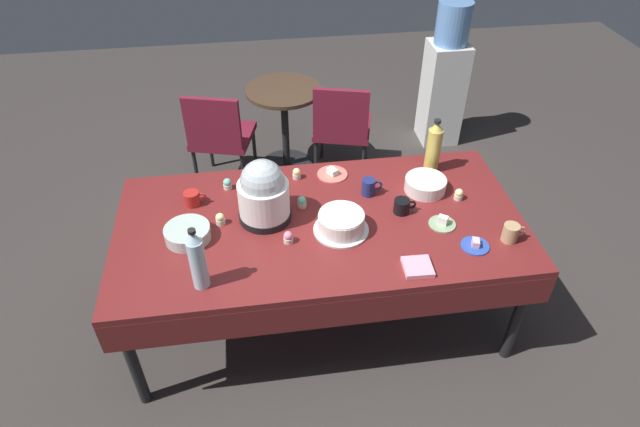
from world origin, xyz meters
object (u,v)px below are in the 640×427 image
(coffee_mug_tan, at_px, (511,233))
(maroon_chair_left, at_px, (220,134))
(dessert_plate_cobalt, at_px, (475,245))
(maroon_chair_right, at_px, (342,125))
(soda_bottle_ginger_ale, at_px, (434,147))
(frosted_layer_cake, at_px, (341,223))
(cupcake_cocoa, at_px, (297,174))
(cupcake_mint, at_px, (302,202))
(cupcake_berry, at_px, (288,237))
(soda_bottle_water, at_px, (197,260))
(coffee_mug_black, at_px, (402,206))
(cupcake_rose, at_px, (459,194))
(dessert_plate_sage, at_px, (442,223))
(coffee_mug_navy, at_px, (369,187))
(ceramic_snack_bowl, at_px, (425,185))
(slow_cooker, at_px, (263,193))
(water_cooler, at_px, (445,79))
(potluck_table, at_px, (320,229))
(dessert_plate_coral, at_px, (332,173))
(coffee_mug_red, at_px, (192,198))
(cupcake_vanilla, at_px, (220,219))
(cupcake_lemon, at_px, (227,184))
(round_cafe_table, at_px, (285,114))
(glass_salad_bowl, at_px, (188,233))

(coffee_mug_tan, height_order, maroon_chair_left, maroon_chair_left)
(dessert_plate_cobalt, xyz_separation_m, maroon_chair_right, (-0.38, 1.75, -0.27))
(soda_bottle_ginger_ale, xyz_separation_m, maroon_chair_left, (-1.31, 1.05, -0.42))
(frosted_layer_cake, height_order, cupcake_cocoa, frosted_layer_cake)
(frosted_layer_cake, relative_size, cupcake_mint, 4.36)
(cupcake_berry, relative_size, soda_bottle_water, 0.20)
(coffee_mug_black, distance_m, maroon_chair_left, 1.78)
(frosted_layer_cake, distance_m, cupcake_rose, 0.73)
(dessert_plate_cobalt, bearing_deg, coffee_mug_black, 132.56)
(dessert_plate_sage, bearing_deg, maroon_chair_left, 127.89)
(coffee_mug_navy, bearing_deg, ceramic_snack_bowl, -1.66)
(ceramic_snack_bowl, relative_size, dessert_plate_cobalt, 1.63)
(soda_bottle_ginger_ale, bearing_deg, slow_cooker, -162.96)
(water_cooler, bearing_deg, dessert_plate_sage, -109.34)
(potluck_table, bearing_deg, cupcake_cocoa, 101.11)
(dessert_plate_coral, bearing_deg, maroon_chair_left, 124.66)
(coffee_mug_red, bearing_deg, ceramic_snack_bowl, -2.51)
(frosted_layer_cake, xyz_separation_m, cupcake_vanilla, (-0.63, 0.15, -0.02))
(cupcake_mint, bearing_deg, maroon_chair_left, 110.59)
(dessert_plate_coral, bearing_deg, cupcake_lemon, -175.52)
(dessert_plate_coral, distance_m, cupcake_berry, 0.65)
(coffee_mug_navy, bearing_deg, round_cafe_table, 103.87)
(frosted_layer_cake, relative_size, cupcake_rose, 4.36)
(glass_salad_bowl, distance_m, coffee_mug_black, 1.16)
(coffee_mug_red, relative_size, coffee_mug_navy, 1.04)
(frosted_layer_cake, xyz_separation_m, coffee_mug_tan, (0.85, -0.20, -0.00))
(ceramic_snack_bowl, height_order, coffee_mug_tan, coffee_mug_tan)
(ceramic_snack_bowl, relative_size, coffee_mug_tan, 1.90)
(soda_bottle_ginger_ale, bearing_deg, cupcake_berry, -150.19)
(dessert_plate_coral, relative_size, round_cafe_table, 0.25)
(dessert_plate_cobalt, relative_size, maroon_chair_left, 0.17)
(maroon_chair_left, relative_size, water_cooler, 0.69)
(cupcake_lemon, relative_size, coffee_mug_black, 0.54)
(cupcake_vanilla, height_order, coffee_mug_red, coffee_mug_red)
(cupcake_lemon, bearing_deg, coffee_mug_red, -148.26)
(dessert_plate_sage, distance_m, dessert_plate_cobalt, 0.22)
(glass_salad_bowl, distance_m, round_cafe_table, 1.84)
(coffee_mug_navy, height_order, water_cooler, water_cooler)
(dessert_plate_coral, relative_size, coffee_mug_red, 1.46)
(potluck_table, relative_size, round_cafe_table, 3.06)
(dessert_plate_cobalt, height_order, cupcake_mint, cupcake_mint)
(cupcake_vanilla, bearing_deg, coffee_mug_red, 128.46)
(coffee_mug_tan, xyz_separation_m, maroon_chair_right, (-0.57, 1.73, -0.31))
(glass_salad_bowl, distance_m, coffee_mug_red, 0.29)
(soda_bottle_water, bearing_deg, coffee_mug_navy, 31.97)
(glass_salad_bowl, height_order, dessert_plate_sage, glass_salad_bowl)
(dessert_plate_sage, height_order, maroon_chair_left, maroon_chair_left)
(dessert_plate_coral, xyz_separation_m, cupcake_lemon, (-0.63, -0.05, 0.02))
(coffee_mug_red, bearing_deg, maroon_chair_right, 48.16)
(cupcake_vanilla, xyz_separation_m, soda_bottle_ginger_ale, (1.27, 0.33, 0.13))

